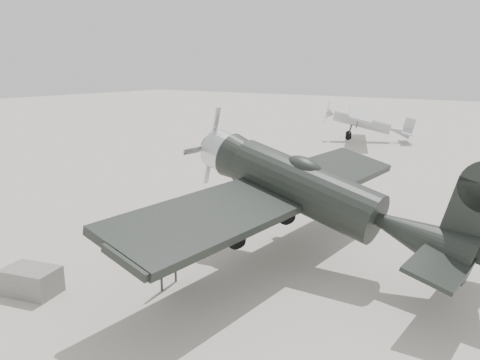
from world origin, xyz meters
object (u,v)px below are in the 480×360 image
object	(u,v)px
highwing_monoplane	(365,120)
equipment_block	(31,281)
lowwing_monoplane	(317,195)
sign_board	(168,258)

from	to	relation	value
highwing_monoplane	equipment_block	size ratio (longest dim) A/B	6.71
lowwing_monoplane	equipment_block	size ratio (longest dim) A/B	9.06
equipment_block	highwing_monoplane	bearing A→B (deg)	93.57
highwing_monoplane	equipment_block	bearing A→B (deg)	-107.65
equipment_block	sign_board	size ratio (longest dim) A/B	1.01
lowwing_monoplane	equipment_block	world-z (taller)	lowwing_monoplane
highwing_monoplane	equipment_block	distance (m)	31.44
equipment_block	sign_board	xyz separation A→B (m)	(2.81, 2.46, 0.50)
lowwing_monoplane	highwing_monoplane	size ratio (longest dim) A/B	1.35
highwing_monoplane	sign_board	xyz separation A→B (m)	(4.77, -28.89, -0.91)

